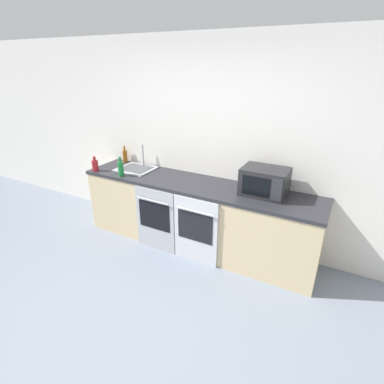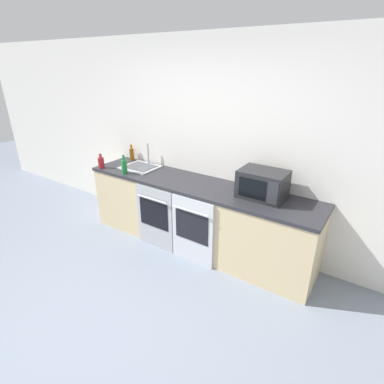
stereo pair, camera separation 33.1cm
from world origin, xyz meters
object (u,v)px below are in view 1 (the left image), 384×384
bottle_red (95,165)px  oven_left (155,219)px  oven_right (196,231)px  bottle_green (121,168)px  bottle_amber (125,156)px  microwave (265,182)px  sink (136,168)px

bottle_red → oven_left: bearing=-4.6°
oven_left → bottle_red: size_ratio=4.12×
oven_right → bottle_green: 1.30m
bottle_amber → microwave: bearing=-5.2°
microwave → bottle_green: bearing=-170.7°
sink → microwave: bearing=-0.1°
oven_right → oven_left: bearing=180.0°
bottle_green → bottle_red: bottle_green is taller
bottle_amber → sink: sink is taller
microwave → bottle_red: 2.29m
oven_right → microwave: (0.66, 0.40, 0.61)m
bottle_green → sink: size_ratio=0.52×
microwave → oven_right: bearing=-148.7°
bottle_amber → bottle_green: 0.61m
oven_left → bottle_green: 0.81m
bottle_red → sink: size_ratio=0.42×
oven_left → microwave: bearing=17.9°
oven_left → microwave: size_ratio=1.67×
oven_right → microwave: size_ratio=1.67×
bottle_amber → bottle_red: bearing=-100.4°
microwave → sink: (-1.81, 0.00, -0.14)m
sink → oven_left: bearing=-34.9°
bottle_amber → bottle_red: size_ratio=1.19×
bottle_amber → bottle_red: 0.52m
microwave → bottle_green: microwave is taller
bottle_green → sink: (0.01, 0.30, -0.09)m
bottle_amber → oven_left: bearing=-32.6°
bottle_red → sink: 0.56m
bottle_amber → bottle_green: size_ratio=0.94×
oven_left → microwave: 1.44m
oven_right → bottle_red: (-1.61, 0.08, 0.54)m
microwave → sink: 1.82m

